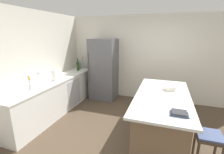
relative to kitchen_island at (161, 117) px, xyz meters
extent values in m
plane|color=#4C3D2D|center=(-0.59, -0.18, -0.48)|extent=(7.20, 7.20, 0.00)
cube|color=silver|center=(-0.59, 2.07, 0.82)|extent=(6.00, 0.10, 2.60)
cube|color=silver|center=(-3.04, -0.18, 0.82)|extent=(0.10, 6.00, 2.60)
cube|color=silver|center=(-2.69, 0.35, -0.04)|extent=(0.60, 3.14, 0.87)
cube|color=white|center=(-2.69, 0.35, 0.41)|extent=(0.63, 3.17, 0.03)
cube|color=#B2B5BA|center=(-2.39, 0.74, -0.04)|extent=(0.01, 0.60, 0.73)
cube|color=#7A6047|center=(0.00, 0.00, -0.03)|extent=(0.82, 1.89, 0.90)
cube|color=white|center=(0.00, 0.00, 0.44)|extent=(0.98, 2.09, 0.04)
cube|color=#56565B|center=(-1.85, 1.67, 0.48)|extent=(0.79, 0.70, 1.90)
cylinder|color=#4C4C51|center=(-2.20, 1.30, 0.57)|extent=(0.02, 0.02, 0.95)
cylinder|color=#473828|center=(0.54, -0.47, -0.18)|extent=(0.04, 0.04, 0.59)
cylinder|color=#473828|center=(0.84, -0.47, -0.18)|extent=(0.04, 0.04, 0.59)
cube|color=#473828|center=(0.69, -0.62, 0.14)|extent=(0.36, 0.36, 0.04)
cube|color=#47567F|center=(0.69, -0.62, 0.17)|extent=(0.34, 0.34, 0.03)
cylinder|color=silver|center=(-2.75, -0.14, 0.44)|extent=(0.05, 0.05, 0.02)
cylinder|color=silver|center=(-2.75, -0.14, 0.59)|extent=(0.02, 0.02, 0.28)
cylinder|color=silver|center=(-2.69, -0.14, 0.71)|extent=(0.14, 0.02, 0.02)
cylinder|color=silver|center=(-2.64, -0.51, 0.49)|extent=(0.07, 0.07, 0.13)
cylinder|color=#4C7F3D|center=(-2.65, -0.51, 0.60)|extent=(0.01, 0.03, 0.25)
sphere|color=orange|center=(-2.65, -0.51, 0.72)|extent=(0.04, 0.04, 0.04)
cylinder|color=#4C7F3D|center=(-2.64, -0.52, 0.59)|extent=(0.01, 0.02, 0.23)
sphere|color=orange|center=(-2.64, -0.52, 0.71)|extent=(0.04, 0.04, 0.04)
cylinder|color=#4C7F3D|center=(-2.63, -0.51, 0.58)|extent=(0.01, 0.04, 0.20)
sphere|color=orange|center=(-2.63, -0.51, 0.67)|extent=(0.04, 0.04, 0.04)
cylinder|color=gray|center=(-2.64, 0.25, 0.43)|extent=(0.14, 0.14, 0.01)
cylinder|color=white|center=(-2.64, 0.25, 0.57)|extent=(0.11, 0.11, 0.26)
cylinder|color=gray|center=(-2.64, 0.25, 0.72)|extent=(0.02, 0.02, 0.04)
cylinder|color=silver|center=(-2.69, 1.82, 0.56)|extent=(0.07, 0.07, 0.26)
cylinder|color=silver|center=(-2.69, 1.82, 0.73)|extent=(0.03, 0.03, 0.09)
cylinder|color=black|center=(-2.69, 1.82, 0.79)|extent=(0.04, 0.04, 0.01)
cylinder|color=#8CB79E|center=(-2.72, 1.73, 0.53)|extent=(0.08, 0.08, 0.21)
cylinder|color=#8CB79E|center=(-2.72, 1.73, 0.67)|extent=(0.03, 0.03, 0.07)
cylinder|color=black|center=(-2.72, 1.73, 0.70)|extent=(0.03, 0.03, 0.01)
cylinder|color=olive|center=(-2.71, 1.62, 0.54)|extent=(0.06, 0.06, 0.23)
cylinder|color=olive|center=(-2.71, 1.62, 0.69)|extent=(0.03, 0.03, 0.06)
cylinder|color=black|center=(-2.71, 1.62, 0.72)|extent=(0.03, 0.03, 0.01)
cylinder|color=red|center=(-2.70, 1.54, 0.50)|extent=(0.05, 0.05, 0.15)
cylinder|color=red|center=(-2.70, 1.54, 0.60)|extent=(0.02, 0.02, 0.05)
cylinder|color=black|center=(-2.70, 1.54, 0.63)|extent=(0.02, 0.02, 0.01)
cylinder|color=#19381E|center=(-2.64, 1.43, 0.56)|extent=(0.07, 0.07, 0.28)
cylinder|color=#19381E|center=(-2.64, 1.43, 0.76)|extent=(0.03, 0.03, 0.11)
cylinder|color=black|center=(-2.64, 1.43, 0.82)|extent=(0.03, 0.03, 0.01)
cube|color=#334770|center=(0.24, -0.71, 0.47)|extent=(0.25, 0.18, 0.02)
cube|color=#2D2D33|center=(0.24, -0.71, 0.50)|extent=(0.21, 0.19, 0.03)
cylinder|color=silver|center=(0.12, 0.34, 0.51)|extent=(0.25, 0.25, 0.09)
camera|label=1|loc=(0.00, -2.97, 1.58)|focal=25.75mm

